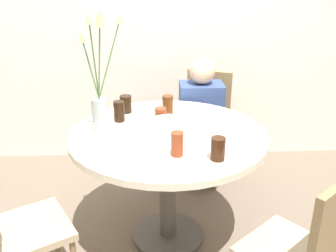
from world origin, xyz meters
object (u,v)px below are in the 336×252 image
Objects in this scene: chair_near_front at (205,119)px; flower_vase at (100,90)px; chair_right_flank at (10,221)px; drink_glass_5 at (126,104)px; birthday_cake at (169,127)px; drink_glass_4 at (218,149)px; chair_left_flank at (306,248)px; drink_glass_0 at (119,111)px; drink_glass_1 at (177,144)px; drink_glass_2 at (168,105)px; person_boy at (200,127)px; drink_glass_3 at (160,116)px; side_plate at (232,125)px.

flower_vase reaches higher than chair_near_front.
drink_glass_5 is at bearing -63.50° from chair_right_flank.
drink_glass_5 is (-0.28, 0.37, 0.02)m from birthday_cake.
drink_glass_5 is at bearing 125.73° from drink_glass_4.
chair_left_flank is 6.80× the size of drink_glass_0.
chair_right_flank reaches higher than drink_glass_4.
drink_glass_0 is 1.12× the size of drink_glass_5.
drink_glass_1 is (0.43, -0.33, -0.20)m from flower_vase.
chair_left_flank is (1.42, -0.25, 0.00)m from chair_right_flank.
drink_glass_4 is at bearing -71.18° from drink_glass_2.
drink_glass_1 is at bearing -103.82° from person_boy.
person_boy is (0.05, 1.09, -0.34)m from drink_glass_4.
drink_glass_1 is (-0.57, 0.42, 0.33)m from chair_left_flank.
chair_left_flank is 4.01× the size of birthday_cake.
drink_glass_2 is 0.18m from drink_glass_3.
birthday_cake is 0.21× the size of person_boy.
chair_left_flank is 0.98m from birthday_cake.
chair_near_front is at bearing 68.29° from person_boy.
chair_near_front is at bearing 49.10° from flower_vase.
drink_glass_1 is at bearing -64.85° from drink_glass_5.
side_plate is 1.45× the size of drink_glass_4.
drink_glass_1 is at bearing 164.81° from drink_glass_4.
drink_glass_3 is (-0.05, 0.16, 0.01)m from birthday_cake.
drink_glass_5 is at bearing 158.77° from side_plate.
flower_vase reaches higher than birthday_cake.
chair_near_front is at bearing -71.06° from chair_right_flank.
chair_left_flank is at bearing -77.97° from person_boy.
drink_glass_2 is (0.83, 0.79, 0.33)m from chair_right_flank.
birthday_cake is at bearing -5.55° from flower_vase.
drink_glass_0 is (-0.31, 0.21, 0.03)m from birthday_cake.
flower_vase is 0.67× the size of person_boy.
flower_vase is at bearing -109.18° from chair_near_front.
drink_glass_0 is 0.27m from drink_glass_3.
flower_vase is at bearing -109.74° from drink_glass_5.
drink_glass_4 is (0.28, -0.50, 0.01)m from drink_glass_3.
person_boy is at bearing 69.24° from birthday_cake.
drink_glass_4 is 0.11× the size of person_boy.
drink_glass_3 is (-0.45, 0.05, 0.05)m from side_plate.
chair_left_flank is 0.61m from drink_glass_4.
chair_near_front is 1.01m from birthday_cake.
drink_glass_0 is at bearing 124.35° from drink_glass_1.
flower_vase is at bearing 174.45° from birthday_cake.
drink_glass_5 is 0.11× the size of person_boy.
birthday_cake is (0.82, 0.46, 0.31)m from chair_right_flank.
flower_vase is (-0.74, -0.86, 0.53)m from chair_near_front.
flower_vase is 0.77m from drink_glass_4.
birthday_cake reaches higher than side_plate.
chair_right_flank is 0.99m from birthday_cake.
drink_glass_2 is at bearing -123.97° from person_boy.
drink_glass_5 is at bearing -118.16° from chair_near_front.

